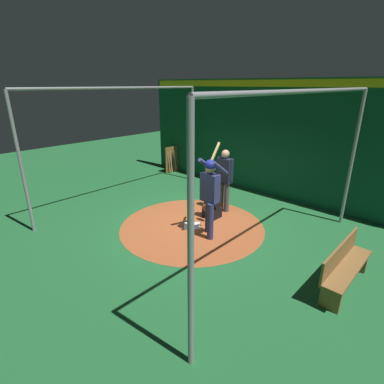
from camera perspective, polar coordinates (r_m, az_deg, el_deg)
The scene contains 12 objects.
ground_plane at distance 7.73m, azimuth 0.00°, elevation -6.62°, with size 26.28×26.28×0.00m, color #216633.
dirt_circle at distance 7.73m, azimuth 0.00°, elevation -6.60°, with size 3.72×3.72×0.01m, color #AD562D.
home_plate at distance 7.73m, azimuth 0.00°, elevation -6.54°, with size 0.42×0.42×0.01m, color white.
batter at distance 6.86m, azimuth 3.52°, elevation 0.37°, with size 0.68×0.49×2.22m.
catcher at distance 8.07m, azimuth 3.74°, elevation -2.53°, with size 0.58×0.40×0.96m.
umpire at distance 8.36m, azimuth 6.31°, elevation 2.86°, with size 0.23×0.49×1.80m.
back_wall at distance 9.92m, azimuth 14.36°, elevation 10.00°, with size 0.23×10.28×3.65m.
cage_frame at distance 7.00m, azimuth 0.00°, elevation 10.93°, with size 5.91×5.54×3.42m.
bat_rack at distance 12.51m, azimuth -3.44°, elevation 6.29°, with size 0.94×0.21×1.05m.
bench at distance 6.06m, azimuth 27.37°, elevation -12.47°, with size 1.73×0.36×0.85m.
baseball_0 at distance 8.60m, azimuth 2.53°, elevation -3.46°, with size 0.07×0.07×0.07m, color white.
baseball_1 at distance 8.21m, azimuth 2.75°, elevation -4.64°, with size 0.07×0.07×0.07m, color white.
Camera 1 is at (5.02, 4.74, 3.49)m, focal length 27.60 mm.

